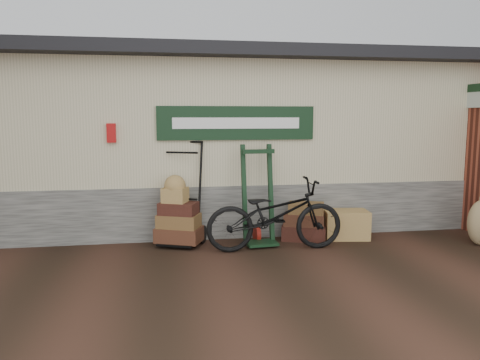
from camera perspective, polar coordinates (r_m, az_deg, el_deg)
name	(u,v)px	position (r m, az deg, el deg)	size (l,w,h in m)	color
ground	(266,254)	(7.13, 3.24, -9.03)	(80.00, 80.00, 0.00)	black
station_building	(237,138)	(9.53, -0.33, 5.09)	(14.40, 4.10, 3.20)	#4C4C47
porter_trolley	(183,192)	(7.61, -7.02, -1.45)	(0.85, 0.64, 1.70)	black
green_barrow	(259,195)	(7.52, 2.27, -1.85)	(0.58, 0.49, 1.61)	black
suitcase_stack	(304,221)	(7.94, 7.83, -4.96)	(0.72, 0.45, 0.64)	#371811
wicker_hamper	(346,224)	(8.18, 12.77, -5.29)	(0.73, 0.48, 0.48)	olive
bicycle	(275,211)	(7.22, 4.27, -3.78)	(2.12, 0.74, 1.24)	black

